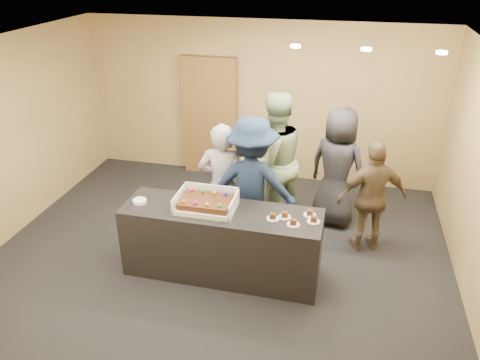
{
  "coord_description": "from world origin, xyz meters",
  "views": [
    {
      "loc": [
        1.45,
        -5.05,
        3.7
      ],
      "look_at": [
        0.26,
        0.0,
        1.11
      ],
      "focal_mm": 35.0,
      "sensor_mm": 36.0,
      "label": 1
    }
  ],
  "objects_px": {
    "cake_box": "(207,204)",
    "person_server_grey": "(222,186)",
    "sheet_cake": "(206,202)",
    "person_navy_man": "(251,186)",
    "serving_counter": "(222,242)",
    "person_dark_suit": "(337,168)",
    "person_sage_man": "(273,161)",
    "person_brown_extra": "(372,197)",
    "plate_stack": "(140,201)",
    "storage_cabinet": "(210,117)"
  },
  "relations": [
    {
      "from": "person_server_grey",
      "to": "person_sage_man",
      "type": "distance_m",
      "value": 0.89
    },
    {
      "from": "person_server_grey",
      "to": "person_brown_extra",
      "type": "xyz_separation_m",
      "value": [
        1.93,
        0.32,
        -0.09
      ]
    },
    {
      "from": "serving_counter",
      "to": "person_server_grey",
      "type": "distance_m",
      "value": 0.81
    },
    {
      "from": "cake_box",
      "to": "person_server_grey",
      "type": "relative_size",
      "value": 0.4
    },
    {
      "from": "cake_box",
      "to": "person_dark_suit",
      "type": "height_order",
      "value": "person_dark_suit"
    },
    {
      "from": "plate_stack",
      "to": "person_dark_suit",
      "type": "height_order",
      "value": "person_dark_suit"
    },
    {
      "from": "sheet_cake",
      "to": "person_navy_man",
      "type": "relative_size",
      "value": 0.32
    },
    {
      "from": "serving_counter",
      "to": "storage_cabinet",
      "type": "bearing_deg",
      "value": 109.61
    },
    {
      "from": "storage_cabinet",
      "to": "person_brown_extra",
      "type": "relative_size",
      "value": 1.35
    },
    {
      "from": "serving_counter",
      "to": "sheet_cake",
      "type": "bearing_deg",
      "value": -179.52
    },
    {
      "from": "serving_counter",
      "to": "person_dark_suit",
      "type": "relative_size",
      "value": 1.36
    },
    {
      "from": "cake_box",
      "to": "person_navy_man",
      "type": "distance_m",
      "value": 0.75
    },
    {
      "from": "person_sage_man",
      "to": "person_navy_man",
      "type": "xyz_separation_m",
      "value": [
        -0.16,
        -0.69,
        -0.07
      ]
    },
    {
      "from": "storage_cabinet",
      "to": "person_server_grey",
      "type": "bearing_deg",
      "value": -69.41
    },
    {
      "from": "cake_box",
      "to": "person_server_grey",
      "type": "xyz_separation_m",
      "value": [
        0.02,
        0.64,
        -0.07
      ]
    },
    {
      "from": "serving_counter",
      "to": "person_brown_extra",
      "type": "distance_m",
      "value": 2.05
    },
    {
      "from": "sheet_cake",
      "to": "person_sage_man",
      "type": "distance_m",
      "value": 1.46
    },
    {
      "from": "cake_box",
      "to": "person_navy_man",
      "type": "relative_size",
      "value": 0.38
    },
    {
      "from": "cake_box",
      "to": "person_sage_man",
      "type": "relative_size",
      "value": 0.35
    },
    {
      "from": "cake_box",
      "to": "sheet_cake",
      "type": "xyz_separation_m",
      "value": [
        -0.0,
        -0.03,
        0.05
      ]
    },
    {
      "from": "storage_cabinet",
      "to": "person_dark_suit",
      "type": "relative_size",
      "value": 1.19
    },
    {
      "from": "sheet_cake",
      "to": "person_sage_man",
      "type": "bearing_deg",
      "value": 66.68
    },
    {
      "from": "person_brown_extra",
      "to": "person_dark_suit",
      "type": "xyz_separation_m",
      "value": [
        -0.48,
        0.6,
        0.1
      ]
    },
    {
      "from": "person_brown_extra",
      "to": "sheet_cake",
      "type": "bearing_deg",
      "value": 7.99
    },
    {
      "from": "storage_cabinet",
      "to": "person_navy_man",
      "type": "height_order",
      "value": "storage_cabinet"
    },
    {
      "from": "person_sage_man",
      "to": "person_brown_extra",
      "type": "xyz_separation_m",
      "value": [
        1.37,
        -0.35,
        -0.22
      ]
    },
    {
      "from": "person_server_grey",
      "to": "sheet_cake",
      "type": "bearing_deg",
      "value": 82.64
    },
    {
      "from": "serving_counter",
      "to": "person_navy_man",
      "type": "xyz_separation_m",
      "value": [
        0.23,
        0.65,
        0.48
      ]
    },
    {
      "from": "plate_stack",
      "to": "cake_box",
      "type": "bearing_deg",
      "value": 4.53
    },
    {
      "from": "person_sage_man",
      "to": "person_brown_extra",
      "type": "relative_size",
      "value": 1.28
    },
    {
      "from": "serving_counter",
      "to": "person_navy_man",
      "type": "relative_size",
      "value": 1.29
    },
    {
      "from": "person_navy_man",
      "to": "person_server_grey",
      "type": "bearing_deg",
      "value": -6.13
    },
    {
      "from": "sheet_cake",
      "to": "person_brown_extra",
      "type": "bearing_deg",
      "value": 26.84
    },
    {
      "from": "plate_stack",
      "to": "person_sage_man",
      "type": "height_order",
      "value": "person_sage_man"
    },
    {
      "from": "serving_counter",
      "to": "cake_box",
      "type": "xyz_separation_m",
      "value": [
        -0.19,
        0.03,
        0.5
      ]
    },
    {
      "from": "storage_cabinet",
      "to": "plate_stack",
      "type": "distance_m",
      "value": 2.89
    },
    {
      "from": "sheet_cake",
      "to": "person_navy_man",
      "type": "xyz_separation_m",
      "value": [
        0.41,
        0.65,
        -0.07
      ]
    },
    {
      "from": "cake_box",
      "to": "plate_stack",
      "type": "xyz_separation_m",
      "value": [
        -0.84,
        -0.07,
        -0.03
      ]
    },
    {
      "from": "storage_cabinet",
      "to": "person_navy_man",
      "type": "distance_m",
      "value": 2.51
    },
    {
      "from": "cake_box",
      "to": "person_sage_man",
      "type": "distance_m",
      "value": 1.44
    },
    {
      "from": "serving_counter",
      "to": "storage_cabinet",
      "type": "distance_m",
      "value": 3.07
    },
    {
      "from": "sheet_cake",
      "to": "plate_stack",
      "type": "relative_size",
      "value": 3.57
    },
    {
      "from": "person_server_grey",
      "to": "plate_stack",
      "type": "bearing_deg",
      "value": 33.8
    },
    {
      "from": "person_brown_extra",
      "to": "person_navy_man",
      "type": "bearing_deg",
      "value": -6.49
    },
    {
      "from": "storage_cabinet",
      "to": "person_server_grey",
      "type": "height_order",
      "value": "storage_cabinet"
    },
    {
      "from": "person_brown_extra",
      "to": "person_dark_suit",
      "type": "height_order",
      "value": "person_dark_suit"
    },
    {
      "from": "person_navy_man",
      "to": "person_brown_extra",
      "type": "xyz_separation_m",
      "value": [
        1.54,
        0.34,
        -0.15
      ]
    },
    {
      "from": "serving_counter",
      "to": "storage_cabinet",
      "type": "xyz_separation_m",
      "value": [
        -0.99,
        2.84,
        0.6
      ]
    },
    {
      "from": "storage_cabinet",
      "to": "person_dark_suit",
      "type": "height_order",
      "value": "storage_cabinet"
    },
    {
      "from": "person_dark_suit",
      "to": "person_navy_man",
      "type": "bearing_deg",
      "value": 66.3
    }
  ]
}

